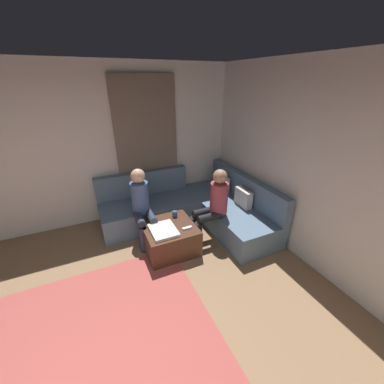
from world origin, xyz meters
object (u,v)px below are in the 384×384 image
(game_remote, at_px, (187,228))
(person_on_couch_back, at_px, (213,203))
(coffee_mug, at_px, (175,214))
(ottoman, at_px, (170,237))
(person_on_couch_side, at_px, (142,204))
(sectional_couch, at_px, (194,208))

(game_remote, relative_size, person_on_couch_back, 0.12)
(coffee_mug, relative_size, game_remote, 0.63)
(game_remote, xyz_separation_m, person_on_couch_back, (-0.15, 0.52, 0.23))
(person_on_couch_back, bearing_deg, ottoman, 87.60)
(person_on_couch_side, bearing_deg, coffee_mug, 157.26)
(sectional_couch, xyz_separation_m, ottoman, (0.56, -0.68, -0.07))
(game_remote, height_order, person_on_couch_side, person_on_couch_side)
(person_on_couch_back, xyz_separation_m, person_on_couch_side, (-0.45, -1.02, 0.00))
(person_on_couch_side, bearing_deg, person_on_couch_back, 156.43)
(ottoman, xyz_separation_m, game_remote, (0.18, 0.22, 0.22))
(coffee_mug, bearing_deg, person_on_couch_side, -112.74)
(sectional_couch, xyz_separation_m, person_on_couch_side, (0.15, -0.97, 0.38))
(sectional_couch, distance_m, ottoman, 0.89)
(coffee_mug, relative_size, person_on_couch_side, 0.08)
(person_on_couch_side, bearing_deg, ottoman, 124.40)
(sectional_couch, height_order, person_on_couch_back, person_on_couch_back)
(ottoman, bearing_deg, coffee_mug, 140.71)
(coffee_mug, height_order, game_remote, coffee_mug)
(ottoman, bearing_deg, person_on_couch_back, 87.60)
(game_remote, bearing_deg, person_on_couch_side, -139.72)
(ottoman, distance_m, person_on_couch_back, 0.86)
(coffee_mug, distance_m, game_remote, 0.40)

